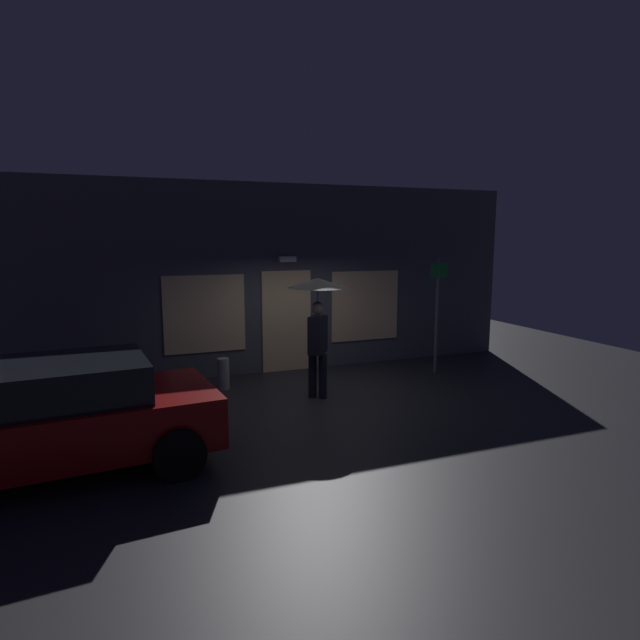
{
  "coord_description": "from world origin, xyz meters",
  "views": [
    {
      "loc": [
        -3.43,
        -8.66,
        2.91
      ],
      "look_at": [
        -0.05,
        0.06,
        1.44
      ],
      "focal_mm": 29.59,
      "sensor_mm": 36.0,
      "label": 1
    }
  ],
  "objects_px": {
    "parked_car": "(55,416)",
    "sidewalk_bollard": "(223,374)",
    "person_with_umbrella": "(318,307)",
    "street_sign_post": "(437,309)"
  },
  "relations": [
    {
      "from": "parked_car",
      "to": "sidewalk_bollard",
      "type": "relative_size",
      "value": 6.63
    },
    {
      "from": "sidewalk_bollard",
      "to": "person_with_umbrella",
      "type": "bearing_deg",
      "value": -38.12
    },
    {
      "from": "street_sign_post",
      "to": "person_with_umbrella",
      "type": "bearing_deg",
      "value": -166.0
    },
    {
      "from": "person_with_umbrella",
      "to": "parked_car",
      "type": "distance_m",
      "value": 4.57
    },
    {
      "from": "parked_car",
      "to": "sidewalk_bollard",
      "type": "xyz_separation_m",
      "value": [
        2.63,
        2.87,
        -0.42
      ]
    },
    {
      "from": "person_with_umbrella",
      "to": "sidewalk_bollard",
      "type": "relative_size",
      "value": 3.62
    },
    {
      "from": "person_with_umbrella",
      "to": "sidewalk_bollard",
      "type": "height_order",
      "value": "person_with_umbrella"
    },
    {
      "from": "person_with_umbrella",
      "to": "street_sign_post",
      "type": "xyz_separation_m",
      "value": [
        3.02,
        0.75,
        -0.29
      ]
    },
    {
      "from": "person_with_umbrella",
      "to": "sidewalk_bollard",
      "type": "bearing_deg",
      "value": -89.61
    },
    {
      "from": "person_with_umbrella",
      "to": "street_sign_post",
      "type": "height_order",
      "value": "street_sign_post"
    }
  ]
}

